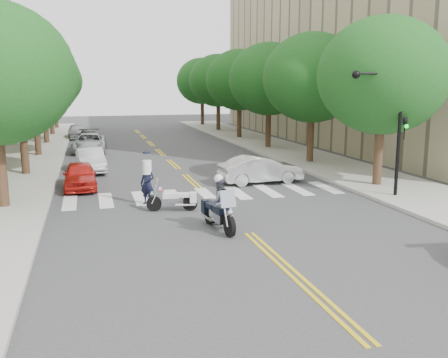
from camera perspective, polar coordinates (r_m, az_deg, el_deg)
name	(u,v)px	position (r m, az deg, el deg)	size (l,w,h in m)	color
ground	(249,233)	(17.59, 2.85, -6.23)	(140.00, 140.00, 0.00)	#38383A
sidewalk_left	(28,156)	(38.55, -21.45, 2.46)	(5.00, 60.00, 0.15)	#9E9991
sidewalk_right	(276,147)	(41.06, 5.95, 3.61)	(5.00, 60.00, 0.15)	#9E9991
building_right	(427,21)	(52.67, 22.23, 16.38)	(26.00, 44.00, 22.00)	tan
tree_l_1	(19,77)	(30.19, -22.40, 10.75)	(6.40, 6.40, 8.45)	#382316
tree_l_2	(33,78)	(38.15, -20.96, 10.69)	(6.40, 6.40, 8.45)	#382316
tree_l_3	(43,80)	(46.12, -20.01, 10.64)	(6.40, 6.40, 8.45)	#382316
tree_l_4	(49,80)	(54.10, -19.35, 10.60)	(6.40, 6.40, 8.45)	#382316
tree_l_5	(54,81)	(62.08, -18.85, 10.57)	(6.40, 6.40, 8.45)	#382316
tree_r_0	(383,76)	(26.09, 17.70, 11.18)	(6.40, 6.40, 8.45)	#382316
tree_r_1	(312,78)	(33.11, 10.07, 11.31)	(6.40, 6.40, 8.45)	#382316
tree_r_2	(269,79)	(40.50, 5.16, 11.30)	(6.40, 6.40, 8.45)	#382316
tree_r_3	(240,80)	(48.08, 1.78, 11.24)	(6.40, 6.40, 8.45)	#382316
tree_r_4	(218,81)	(55.78, -0.67, 11.18)	(6.40, 6.40, 8.45)	#382316
tree_r_5	(202,81)	(63.55, -2.52, 11.12)	(6.40, 6.40, 8.45)	#382316
traffic_signal_pole	(391,117)	(23.44, 18.52, 6.75)	(2.82, 0.42, 6.00)	black
motorcycle_police	(218,205)	(17.83, -0.68, -2.98)	(0.92, 2.48, 2.03)	black
motorcycle_parked	(177,200)	(20.64, -5.45, -2.35)	(2.09, 0.74, 1.36)	black
officer_standing	(147,184)	(21.71, -8.74, -0.52)	(0.68, 0.45, 1.87)	black
convertible	(261,169)	(26.34, 4.20, 1.10)	(1.55, 4.44, 1.46)	#B9B9BB
parked_car_a	(80,175)	(25.87, -16.15, 0.39)	(1.58, 3.94, 1.34)	red
parked_car_b	(91,160)	(30.80, -14.99, 2.09)	(1.47, 4.21, 1.39)	silver
parked_car_c	(90,143)	(39.72, -15.11, 4.00)	(2.40, 5.21, 1.45)	#A1A4A9
parked_car_d	(89,139)	(42.59, -15.16, 4.41)	(1.98, 4.87, 1.41)	black
parked_car_e	(77,131)	(50.19, -16.45, 5.25)	(1.66, 4.14, 1.41)	#9D9DA2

